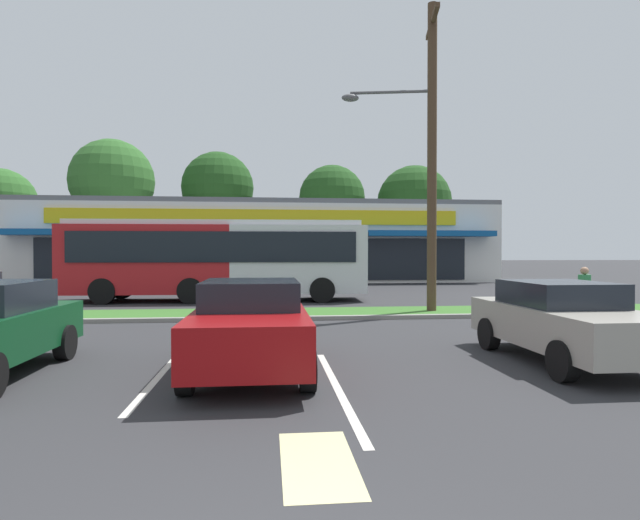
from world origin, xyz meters
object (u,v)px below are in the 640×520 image
utility_pole (427,149)px  pedestrian_by_pole (584,296)px  car_3 (564,320)px  city_bus (218,258)px  car_2 (251,325)px

utility_pole → pedestrian_by_pole: utility_pole is taller
utility_pole → pedestrian_by_pole: 6.35m
utility_pole → car_3: bearing=-88.0°
utility_pole → car_3: (0.25, -7.21, -4.53)m
city_bus → car_2: 12.76m
car_2 → utility_pole: bearing=144.0°
utility_pole → car_2: 10.14m
city_bus → car_2: city_bus is taller
car_2 → pedestrian_by_pole: size_ratio=2.70×
car_2 → city_bus: bearing=-172.1°
car_2 → pedestrian_by_pole: 9.89m
utility_pole → city_bus: 9.49m
city_bus → car_3: 14.50m
utility_pole → car_2: (-5.35, -7.35, -4.50)m
car_2 → car_3: (5.59, 0.14, -0.03)m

